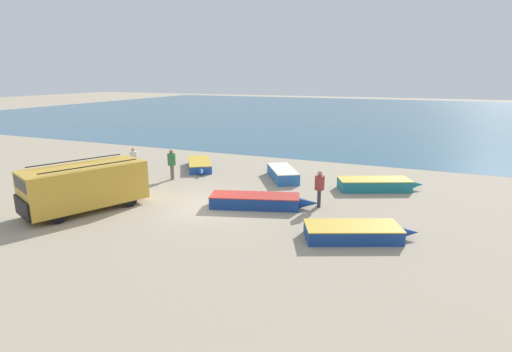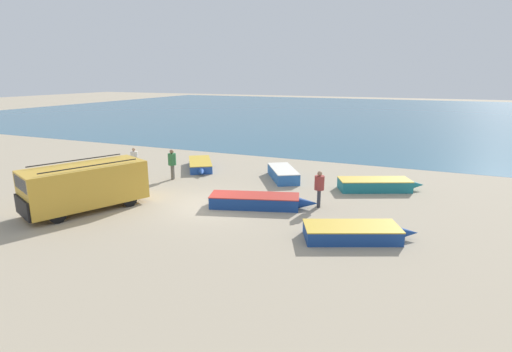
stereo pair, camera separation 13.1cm
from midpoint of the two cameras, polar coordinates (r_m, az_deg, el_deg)
name	(u,v)px [view 2 (the right image)]	position (r m, az deg, el deg)	size (l,w,h in m)	color
ground_plane	(207,206)	(19.10, -6.83, -4.30)	(200.00, 200.00, 0.00)	tan
sea_water	(367,113)	(68.50, 15.69, 8.67)	(120.00, 80.00, 0.01)	#33607A
parked_van	(85,185)	(19.76, -23.08, -1.22)	(4.01, 5.67, 2.22)	gold
fishing_rowboat_0	(258,201)	(18.76, 0.54, -3.60)	(5.09, 2.46, 0.58)	navy
fishing_rowboat_1	(200,165)	(26.65, -7.84, 1.59)	(3.20, 4.19, 0.52)	#234CA3
fishing_rowboat_2	(355,232)	(15.66, 14.16, -7.81)	(4.33, 2.78, 0.55)	navy
fishing_rowboat_3	(377,185)	(22.45, 17.10, -1.19)	(4.55, 2.80, 0.62)	#1E757F
fishing_rowboat_4	(282,173)	(23.97, 3.95, 0.42)	(2.92, 3.91, 0.66)	#2D66AD
fisherman_0	(319,186)	(18.81, 9.23, -1.37)	(0.46, 0.46, 1.73)	#38383D
fisherman_1	(134,159)	(25.74, -16.83, 2.38)	(0.45, 0.45, 1.70)	#5B564C
fisherman_2	(172,162)	(24.06, -11.74, 2.03)	(0.47, 0.47, 1.79)	#5B564C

